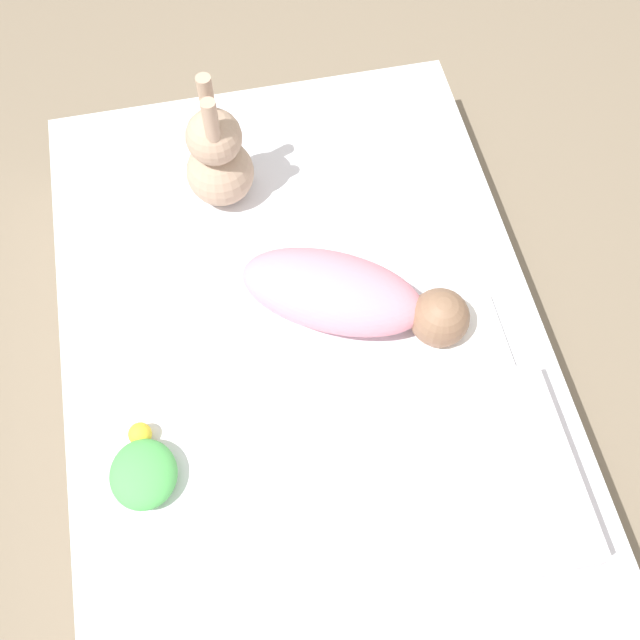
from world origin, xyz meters
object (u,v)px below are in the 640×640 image
pillow (488,479)px  bunny_plush (218,159)px  turtle_plush (143,471)px  swaddled_baby (350,296)px

pillow → bunny_plush: size_ratio=1.15×
bunny_plush → turtle_plush: bearing=159.0°
pillow → turtle_plush: pillow is taller
pillow → turtle_plush: 0.65m
bunny_plush → turtle_plush: bunny_plush is taller
swaddled_baby → turtle_plush: swaddled_baby is taller
swaddled_baby → turtle_plush: bearing=-122.2°
pillow → bunny_plush: (0.80, 0.39, 0.07)m
pillow → turtle_plush: bearing=76.4°
bunny_plush → turtle_plush: size_ratio=1.86×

